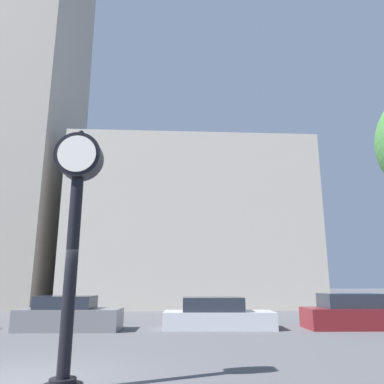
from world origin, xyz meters
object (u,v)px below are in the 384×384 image
at_px(street_clock, 75,218).
at_px(car_grey, 69,316).
at_px(car_silver, 217,315).
at_px(car_maroon, 356,314).

xyz_separation_m(street_clock, car_grey, (-2.17, 8.70, -2.56)).
distance_m(car_grey, car_silver, 6.05).
height_order(car_grey, car_silver, car_grey).
bearing_deg(street_clock, car_maroon, 41.52).
bearing_deg(car_maroon, car_grey, -178.79).
bearing_deg(car_maroon, street_clock, -136.57).
bearing_deg(car_grey, car_maroon, 1.93).
distance_m(car_grey, car_maroon, 11.84).
relative_size(car_grey, car_silver, 0.89).
xyz_separation_m(car_grey, car_maroon, (11.84, -0.15, 0.03)).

